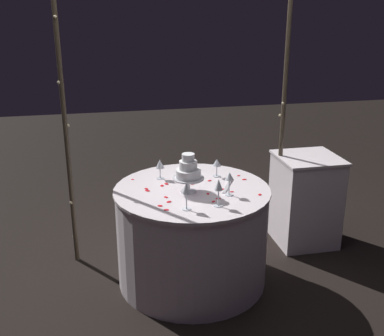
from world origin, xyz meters
TOP-DOWN VIEW (x-y plane):
  - ground_plane at (0.00, 0.00)m, footprint 12.00×12.00m
  - decorative_arch at (-0.00, 0.47)m, footprint 1.77×0.06m
  - main_table at (0.00, 0.00)m, footprint 1.12×1.12m
  - side_table at (1.08, 0.39)m, footprint 0.50×0.50m
  - tiered_cake at (-0.04, -0.05)m, footprint 0.22×0.22m
  - wine_glass_0 at (0.22, -0.17)m, footprint 0.06×0.06m
  - wine_glass_1 at (-0.19, 0.25)m, footprint 0.06×0.06m
  - wine_glass_2 at (0.10, -0.33)m, footprint 0.06×0.06m
  - wine_glass_3 at (0.24, 0.21)m, footprint 0.06×0.06m
  - wine_glass_4 at (-0.11, -0.34)m, footprint 0.06×0.06m
  - cake_knife at (0.27, 0.01)m, footprint 0.15×0.27m
  - rose_petal_0 at (0.16, 0.13)m, footprint 0.04×0.04m
  - rose_petal_1 at (-0.20, 0.10)m, footprint 0.03×0.04m
  - rose_petal_2 at (-0.16, 0.13)m, footprint 0.04×0.05m
  - rose_petal_3 at (-0.40, 0.27)m, footprint 0.03×0.03m
  - rose_petal_4 at (0.09, -0.12)m, footprint 0.02×0.03m
  - rose_petal_5 at (-0.27, -0.25)m, footprint 0.05×0.04m
  - rose_petal_6 at (0.10, 0.27)m, footprint 0.03×0.03m
  - rose_petal_7 at (0.09, 0.20)m, footprint 0.05×0.04m
  - rose_petal_8 at (-0.32, 0.03)m, footprint 0.05×0.05m
  - rose_petal_9 at (-0.04, 0.16)m, footprint 0.04×0.04m
  - rose_petal_10 at (0.43, -0.21)m, footprint 0.04×0.04m
  - rose_petal_11 at (0.09, -0.26)m, footprint 0.04×0.04m
  - rose_petal_12 at (0.02, 0.08)m, footprint 0.03×0.03m
  - rose_petal_13 at (-0.32, 0.06)m, footprint 0.04×0.04m
  - rose_petal_14 at (0.13, -0.22)m, footprint 0.04×0.03m
  - rose_petal_15 at (-0.21, -0.12)m, footprint 0.04×0.04m
  - rose_petal_16 at (0.42, 0.09)m, footprint 0.04×0.03m
  - rose_petal_17 at (0.21, -0.06)m, footprint 0.04×0.04m
  - rose_petal_18 at (-0.24, -0.32)m, footprint 0.04×0.04m
  - rose_petal_19 at (0.40, 0.18)m, footprint 0.03×0.02m
  - rose_petal_20 at (-0.20, -0.20)m, footprint 0.05×0.04m
  - rose_petal_21 at (0.26, -0.12)m, footprint 0.03×0.02m

SIDE VIEW (x-z plane):
  - ground_plane at x=0.00m, z-range 0.00..0.00m
  - main_table at x=0.00m, z-range 0.00..0.74m
  - side_table at x=1.08m, z-range 0.00..0.78m
  - rose_petal_0 at x=0.16m, z-range 0.74..0.74m
  - rose_petal_1 at x=-0.20m, z-range 0.74..0.74m
  - rose_petal_2 at x=-0.16m, z-range 0.74..0.74m
  - rose_petal_3 at x=-0.40m, z-range 0.74..0.74m
  - rose_petal_4 at x=0.09m, z-range 0.74..0.74m
  - rose_petal_5 at x=-0.27m, z-range 0.74..0.74m
  - rose_petal_6 at x=0.10m, z-range 0.74..0.74m
  - rose_petal_7 at x=0.09m, z-range 0.74..0.74m
  - rose_petal_8 at x=-0.32m, z-range 0.74..0.74m
  - rose_petal_9 at x=-0.04m, z-range 0.74..0.74m
  - rose_petal_10 at x=0.43m, z-range 0.74..0.74m
  - rose_petal_11 at x=0.09m, z-range 0.74..0.74m
  - rose_petal_12 at x=0.02m, z-range 0.74..0.74m
  - rose_petal_13 at x=-0.32m, z-range 0.74..0.74m
  - rose_petal_14 at x=0.13m, z-range 0.74..0.74m
  - rose_petal_15 at x=-0.21m, z-range 0.74..0.74m
  - rose_petal_16 at x=0.42m, z-range 0.74..0.74m
  - rose_petal_17 at x=0.21m, z-range 0.74..0.74m
  - rose_petal_18 at x=-0.24m, z-range 0.74..0.74m
  - rose_petal_19 at x=0.40m, z-range 0.74..0.74m
  - rose_petal_20 at x=-0.20m, z-range 0.74..0.74m
  - rose_petal_21 at x=0.26m, z-range 0.74..0.74m
  - cake_knife at x=0.27m, z-range 0.73..0.75m
  - wine_glass_3 at x=0.24m, z-range 0.77..0.91m
  - wine_glass_1 at x=-0.19m, z-range 0.77..0.92m
  - wine_glass_0 at x=0.22m, z-range 0.78..0.94m
  - wine_glass_2 at x=0.10m, z-range 0.78..0.97m
  - wine_glass_4 at x=-0.11m, z-range 0.78..0.97m
  - tiered_cake at x=-0.04m, z-range 0.75..1.03m
  - decorative_arch at x=0.00m, z-range 0.31..2.57m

